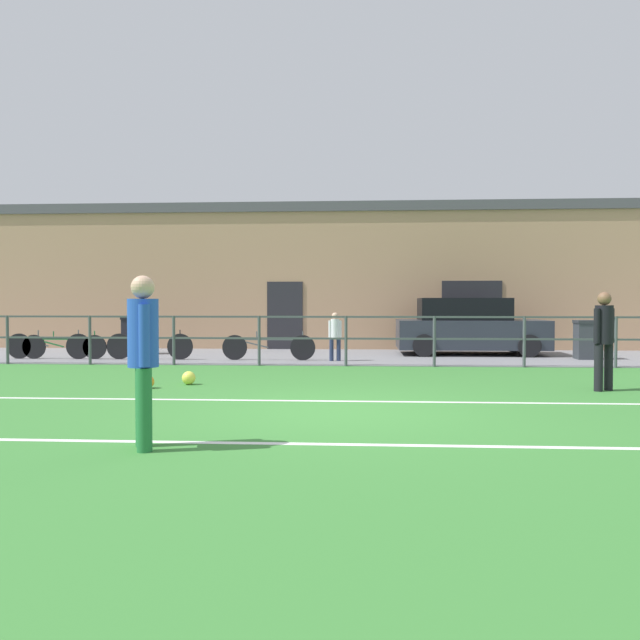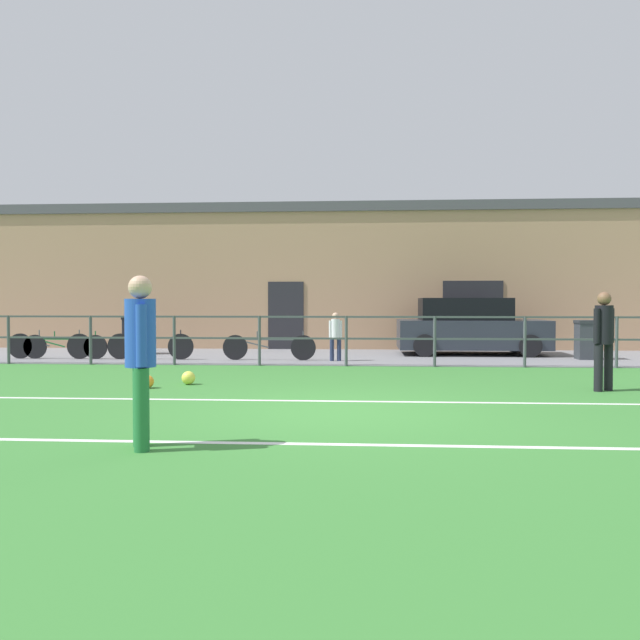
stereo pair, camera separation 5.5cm
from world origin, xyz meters
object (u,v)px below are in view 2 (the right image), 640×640
object	(u,v)px
player_goalkeeper	(604,335)
bicycle_parked_0	(150,346)
soccer_ball_spare	(147,382)
parked_car_red	(470,328)
bicycle_parked_1	(269,347)
bicycle_parked_3	(50,346)
player_striker	(141,351)
soccer_ball_match	(188,378)
spectator_child	(336,333)
bicycle_parked_2	(65,346)
trash_bin_0	(137,335)
trash_bin_1	(588,340)

from	to	relation	value
player_goalkeeper	bicycle_parked_0	world-z (taller)	player_goalkeeper
player_goalkeeper	soccer_ball_spare	size ratio (longest dim) A/B	7.30
parked_car_red	bicycle_parked_1	size ratio (longest dim) A/B	1.72
bicycle_parked_1	bicycle_parked_3	distance (m)	5.65
player_striker	soccer_ball_match	xyz separation A→B (m)	(-0.89, 4.89, -0.86)
spectator_child	bicycle_parked_3	xyz separation A→B (m)	(-7.32, 0.10, -0.34)
player_striker	bicycle_parked_1	world-z (taller)	player_striker
soccer_ball_match	bicycle_parked_1	xyz separation A→B (m)	(0.74, 4.65, 0.23)
soccer_ball_match	parked_car_red	bearing A→B (deg)	48.27
parked_car_red	bicycle_parked_2	world-z (taller)	parked_car_red
parked_car_red	bicycle_parked_1	xyz separation A→B (m)	(-5.28, -2.11, -0.41)
parked_car_red	bicycle_parked_0	xyz separation A→B (m)	(-8.31, -2.11, -0.40)
player_goalkeeper	trash_bin_0	distance (m)	12.24
bicycle_parked_2	trash_bin_0	distance (m)	2.10
bicycle_parked_1	soccer_ball_match	bearing A→B (deg)	-99.08
soccer_ball_match	bicycle_parked_1	distance (m)	4.71
spectator_child	bicycle_parked_0	world-z (taller)	spectator_child
bicycle_parked_2	trash_bin_0	xyz separation A→B (m)	(1.26, 1.67, 0.21)
bicycle_parked_1	trash_bin_0	bearing A→B (deg)	157.22
player_goalkeeper	trash_bin_0	size ratio (longest dim) A/B	1.56
player_striker	soccer_ball_match	bearing A→B (deg)	-12.05
player_goalkeeper	player_striker	distance (m)	7.64
bicycle_parked_1	bicycle_parked_2	xyz separation A→B (m)	(-5.24, -0.00, -0.01)
spectator_child	bicycle_parked_2	size ratio (longest dim) A/B	0.54
soccer_ball_spare	bicycle_parked_0	world-z (taller)	bicycle_parked_0
bicycle_parked_1	trash_bin_0	size ratio (longest dim) A/B	2.23
player_striker	bicycle_parked_1	distance (m)	9.56
soccer_ball_spare	bicycle_parked_0	bearing A→B (deg)	108.39
player_goalkeeper	spectator_child	distance (m)	6.73
spectator_child	bicycle_parked_2	distance (m)	6.92
player_goalkeeper	soccer_ball_match	bearing A→B (deg)	-34.42
parked_car_red	bicycle_parked_2	size ratio (longest dim) A/B	1.83
spectator_child	bicycle_parked_2	xyz separation A→B (m)	(-6.91, 0.10, -0.35)
spectator_child	bicycle_parked_3	world-z (taller)	spectator_child
bicycle_parked_2	trash_bin_1	distance (m)	13.29
player_goalkeeper	parked_car_red	size ratio (longest dim) A/B	0.40
player_striker	soccer_ball_spare	bearing A→B (deg)	-3.97
spectator_child	player_striker	bearing A→B (deg)	71.95
soccer_ball_match	bicycle_parked_3	xyz separation A→B (m)	(-4.91, 4.65, 0.24)
spectator_child	trash_bin_0	bearing A→B (deg)	-26.29
soccer_ball_match	soccer_ball_spare	size ratio (longest dim) A/B	1.07
spectator_child	bicycle_parked_0	size ratio (longest dim) A/B	0.54
soccer_ball_match	player_striker	bearing A→B (deg)	-79.67
bicycle_parked_1	bicycle_parked_0	bearing A→B (deg)	180.00
bicycle_parked_2	spectator_child	bearing A→B (deg)	-0.81
trash_bin_0	bicycle_parked_3	bearing A→B (deg)	-134.88
parked_car_red	bicycle_parked_0	size ratio (longest dim) A/B	1.82
player_striker	soccer_ball_spare	world-z (taller)	player_striker
player_striker	trash_bin_0	bearing A→B (deg)	-2.15
player_goalkeeper	bicycle_parked_3	size ratio (longest dim) A/B	0.74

